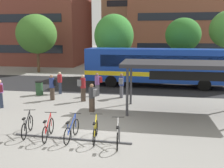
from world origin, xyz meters
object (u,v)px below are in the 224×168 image
object	(u,v)px
commuter_grey_pack_4	(83,86)
commuter_grey_pack_5	(92,96)
parked_bicycle_black_0	(27,126)
commuter_maroon_pack_0	(60,81)
commuter_black_pack_3	(52,86)
street_tree_2	(37,34)
commuter_red_pack_1	(98,83)
commuter_grey_pack_2	(121,84)
parked_bicycle_blue_2	(72,131)
parked_bicycle_yellow_3	(95,132)
street_tree_1	(114,36)
trash_bin	(39,88)
commuter_maroon_pack_6	(0,92)
city_bus	(156,66)
street_tree_3	(183,35)
parked_bicycle_red_1	(48,129)
transit_shelter	(187,66)
parked_bicycle_white_4	(118,135)

from	to	relation	value
commuter_grey_pack_4	commuter_grey_pack_5	distance (m)	2.39
parked_bicycle_black_0	commuter_maroon_pack_0	world-z (taller)	commuter_maroon_pack_0
commuter_black_pack_3	street_tree_2	bearing A→B (deg)	-68.32
commuter_black_pack_3	commuter_red_pack_1	bearing A→B (deg)	-155.67
commuter_grey_pack_2	commuter_grey_pack_5	bearing A→B (deg)	163.30
parked_bicycle_black_0	parked_bicycle_blue_2	xyz separation A→B (m)	(2.06, -0.16, 0.00)
parked_bicycle_yellow_3	street_tree_1	size ratio (longest dim) A/B	0.27
trash_bin	commuter_maroon_pack_6	bearing A→B (deg)	-103.53
parked_bicycle_black_0	parked_bicycle_blue_2	bearing A→B (deg)	-106.73
commuter_grey_pack_2	street_tree_2	bearing A→B (deg)	49.70
commuter_red_pack_1	commuter_black_pack_3	world-z (taller)	commuter_black_pack_3
city_bus	commuter_grey_pack_2	size ratio (longest dim) A/B	7.07
parked_bicycle_black_0	street_tree_1	world-z (taller)	street_tree_1
commuter_grey_pack_2	street_tree_2	xyz separation A→B (m)	(-11.22, 10.73, 3.47)
commuter_red_pack_1	street_tree_3	size ratio (longest dim) A/B	0.28
parked_bicycle_red_1	street_tree_3	distance (m)	18.16
parked_bicycle_blue_2	street_tree_1	size ratio (longest dim) A/B	0.27
commuter_black_pack_3	commuter_maroon_pack_6	xyz separation A→B (m)	(-2.36, -2.19, 0.00)
commuter_maroon_pack_0	transit_shelter	bearing A→B (deg)	43.52
street_tree_1	street_tree_3	bearing A→B (deg)	-0.06
parked_bicycle_red_1	commuter_red_pack_1	xyz separation A→B (m)	(0.49, 7.63, 0.57)
commuter_grey_pack_5	street_tree_1	xyz separation A→B (m)	(-0.57, 12.31, 3.31)
commuter_red_pack_1	street_tree_1	world-z (taller)	street_tree_1
parked_bicycle_black_0	parked_bicycle_white_4	distance (m)	4.03
commuter_grey_pack_5	street_tree_3	world-z (taller)	street_tree_3
city_bus	commuter_grey_pack_4	world-z (taller)	city_bus
commuter_red_pack_1	commuter_grey_pack_4	world-z (taller)	commuter_grey_pack_4
parked_bicycle_blue_2	street_tree_1	world-z (taller)	street_tree_1
commuter_grey_pack_2	commuter_black_pack_3	size ratio (longest dim) A/B	1.00
commuter_grey_pack_4	commuter_red_pack_1	bearing A→B (deg)	32.73
parked_bicycle_yellow_3	commuter_grey_pack_5	size ratio (longest dim) A/B	1.05
trash_bin	street_tree_3	world-z (taller)	street_tree_3
city_bus	commuter_grey_pack_4	xyz separation A→B (m)	(-4.86, -5.76, -0.75)
commuter_grey_pack_5	street_tree_2	bearing A→B (deg)	-34.73
street_tree_3	street_tree_1	bearing A→B (deg)	179.94
parked_bicycle_black_0	trash_bin	world-z (taller)	trash_bin
parked_bicycle_red_1	commuter_maroon_pack_0	xyz separation A→B (m)	(-2.42, 7.78, 0.57)
commuter_grey_pack_5	trash_bin	distance (m)	5.85
parked_bicycle_yellow_3	city_bus	bearing A→B (deg)	-19.97
parked_bicycle_red_1	street_tree_1	bearing A→B (deg)	-9.48
parked_bicycle_black_0	commuter_maroon_pack_0	size ratio (longest dim) A/B	1.02
parked_bicycle_blue_2	commuter_grey_pack_5	distance (m)	3.82
parked_bicycle_white_4	commuter_maroon_pack_0	world-z (taller)	commuter_maroon_pack_0
commuter_red_pack_1	commuter_grey_pack_2	bearing A→B (deg)	131.03
parked_bicycle_yellow_3	commuter_black_pack_3	distance (m)	7.26
parked_bicycle_blue_2	parked_bicycle_yellow_3	distance (m)	1.00
commuter_grey_pack_2	commuter_maroon_pack_6	world-z (taller)	commuter_grey_pack_2
parked_bicycle_blue_2	commuter_maroon_pack_6	distance (m)	6.76
parked_bicycle_black_0	commuter_red_pack_1	distance (m)	7.62
parked_bicycle_red_1	commuter_red_pack_1	size ratio (longest dim) A/B	1.04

